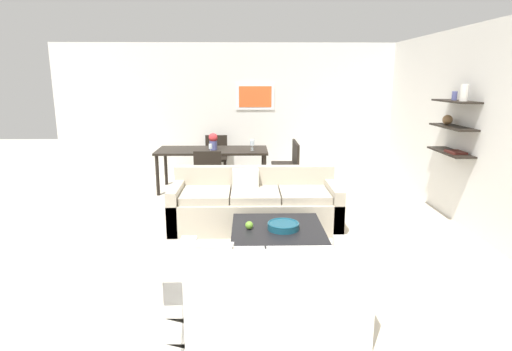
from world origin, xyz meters
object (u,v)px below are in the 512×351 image
Objects in this scene: decorative_bowl at (283,226)px; wine_glass_foot at (210,147)px; sofa_beige at (255,206)px; wine_glass_right_far at (252,142)px; loveseat_white at (266,292)px; centerpiece_vase at (213,141)px; apple_on_coffee_table at (249,225)px; dining_chair_right_far at (288,160)px; wine_glass_right_near at (252,143)px; dining_table at (213,153)px; coffee_table at (278,245)px; dining_chair_head at (216,154)px; dining_chair_right_near at (290,165)px; dining_chair_foot at (208,173)px.

wine_glass_foot is at bearing 110.43° from decorative_bowl.
wine_glass_right_far is (-0.02, 2.08, 0.58)m from sofa_beige.
centerpiece_vase is (-0.77, 4.33, 0.62)m from loveseat_white.
dining_chair_right_far reaches higher than apple_on_coffee_table.
wine_glass_right_near is at bearing 88.75° from apple_on_coffee_table.
apple_on_coffee_table is 3.21m from dining_table.
coffee_table is 6.11× the size of wine_glass_right_near.
sofa_beige is at bearing -89.58° from wine_glass_right_far.
wine_glass_right_far is at bearing 90.90° from loveseat_white.
dining_table is (-0.66, 3.13, 0.26)m from apple_on_coffee_table.
wine_glass_foot is 0.33m from centerpiece_vase.
wine_glass_foot is (-0.97, 2.76, 0.67)m from coffee_table.
dining_chair_head is at bearing 104.49° from decorative_bowl.
sofa_beige is 25.68× the size of apple_on_coffee_table.
dining_chair_right_near is 1.54m from dining_chair_foot.
wine_glass_right_far reaches higher than dining_table.
dining_chair_head is (0.00, 1.69, 0.00)m from dining_chair_foot.
sofa_beige is at bearing -89.53° from wine_glass_right_near.
wine_glass_right_near reaches higher than dining_chair_head.
dining_chair_right_far is at bearing 83.71° from decorative_bowl.
sofa_beige is 7.53× the size of centerpiece_vase.
wine_glass_foot reaches higher than dining_chair_head.
wine_glass_foot is (-0.79, 4.00, 0.57)m from loveseat_white.
dining_table is at bearing 108.15° from decorative_bowl.
wine_glass_right_far is (0.72, 0.95, 0.36)m from dining_chair_foot.
dining_chair_right_near is 1.46m from wine_glass_foot.
wine_glass_foot reaches higher than dining_chair_foot.
apple_on_coffee_table is 0.10× the size of dining_chair_head.
centerpiece_vase is (0.02, -0.90, 0.41)m from dining_chair_head.
dining_chair_foot is 2.91× the size of centerpiece_vase.
wine_glass_right_near is at bearing 94.73° from coffee_table.
apple_on_coffee_table is at bearing -78.18° from dining_table.
dining_table reaches higher than decorative_bowl.
coffee_table is at bearing -78.52° from sofa_beige.
coffee_table is 3.61× the size of centerpiece_vase.
apple_on_coffee_table is at bearing -74.01° from dining_chair_foot.
dining_chair_right_far and dining_chair_head have the same top height.
dining_chair_right_far is 1.00× the size of dining_chair_foot.
dining_chair_foot is at bearing 105.99° from apple_on_coffee_table.
dining_table is 1.42m from dining_chair_right_far.
dining_chair_head is 1.27m from wine_glass_foot.
dining_table is at bearing 110.46° from sofa_beige.
dining_chair_right_far and dining_chair_right_near have the same top height.
coffee_table is (0.18, 1.24, -0.10)m from loveseat_white.
wine_glass_foot is (-0.72, -0.27, -0.02)m from wine_glass_right_near.
sofa_beige is 14.03× the size of wine_glass_right_far.
wine_glass_right_near is 1.12× the size of wine_glass_foot.
decorative_bowl is 2.52m from dining_chair_foot.
centerpiece_vase is at bearing 107.14° from coffee_table.
wine_glass_right_far reaches higher than dining_chair_head.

